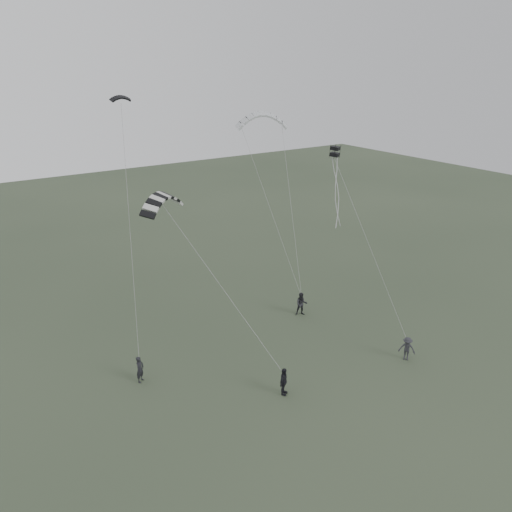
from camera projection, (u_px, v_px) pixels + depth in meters
ground at (289, 375)px, 31.85m from camera, size 140.00×140.00×0.00m
flyer_left at (140, 369)px, 30.94m from camera, size 0.76×0.72×1.75m
flyer_right at (301, 304)px, 39.16m from camera, size 1.15×1.08×1.88m
flyer_center at (284, 382)px, 29.71m from camera, size 1.11×0.97×1.80m
flyer_far at (407, 349)px, 33.24m from camera, size 1.15×1.24×1.68m
kite_dark_small at (120, 97)px, 32.02m from camera, size 1.34×0.60×0.58m
kite_pale_large at (262, 114)px, 41.93m from camera, size 4.58×3.09×1.97m
kite_striped at (162, 196)px, 28.57m from camera, size 3.52×2.93×1.50m
kite_box at (335, 151)px, 34.88m from camera, size 0.82×0.85×0.75m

